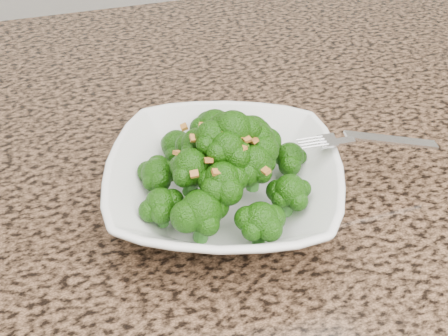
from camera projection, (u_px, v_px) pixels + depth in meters
name	position (u px, v px, depth m)	size (l,w,h in m)	color
granite_counter	(203.00, 205.00, 0.60)	(1.64, 1.04, 0.03)	brown
bowl	(224.00, 185.00, 0.56)	(0.23, 0.23, 0.06)	white
broccoli_pile	(224.00, 133.00, 0.52)	(0.20, 0.20, 0.07)	#1A5009
garlic_topping	(224.00, 99.00, 0.50)	(0.12, 0.12, 0.01)	#BE7A2E
fork	(348.00, 141.00, 0.56)	(0.17, 0.03, 0.01)	silver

